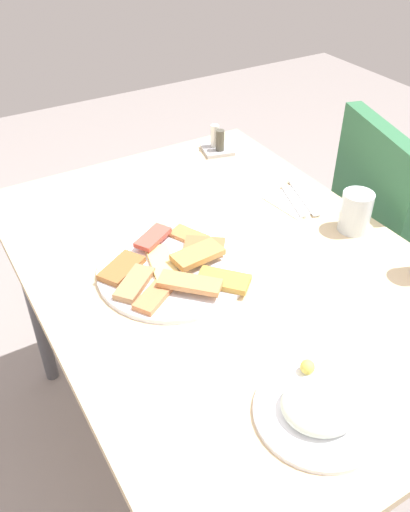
# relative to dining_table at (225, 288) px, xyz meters

# --- Properties ---
(ground_plane) EXTENTS (6.00, 6.00, 0.00)m
(ground_plane) POSITION_rel_dining_table_xyz_m (0.00, 0.00, -0.67)
(ground_plane) COLOR gray
(dining_table) EXTENTS (1.22, 0.86, 0.75)m
(dining_table) POSITION_rel_dining_table_xyz_m (0.00, 0.00, 0.00)
(dining_table) COLOR beige
(dining_table) RESTS_ON ground_plane
(dining_chair) EXTENTS (0.52, 0.52, 0.92)m
(dining_chair) POSITION_rel_dining_table_xyz_m (-0.05, 0.66, -0.14)
(dining_chair) COLOR #316E45
(dining_chair) RESTS_ON ground_plane
(pide_platter) EXTENTS (0.34, 0.34, 0.04)m
(pide_platter) POSITION_rel_dining_table_xyz_m (-0.03, -0.12, 0.09)
(pide_platter) COLOR white
(pide_platter) RESTS_ON dining_table
(salad_plate_greens) EXTENTS (0.22, 0.22, 0.06)m
(salad_plate_greens) POSITION_rel_dining_table_xyz_m (0.43, -0.09, 0.10)
(salad_plate_greens) COLOR white
(salad_plate_greens) RESTS_ON dining_table
(drinking_glass) EXTENTS (0.08, 0.08, 0.10)m
(drinking_glass) POSITION_rel_dining_table_xyz_m (0.05, 0.35, 0.13)
(drinking_glass) COLOR silver
(drinking_glass) RESTS_ON dining_table
(paper_napkin) EXTENTS (0.16, 0.16, 0.00)m
(paper_napkin) POSITION_rel_dining_table_xyz_m (-0.13, 0.32, 0.08)
(paper_napkin) COLOR white
(paper_napkin) RESTS_ON dining_table
(fork) EXTENTS (0.16, 0.07, 0.00)m
(fork) POSITION_rel_dining_table_xyz_m (-0.13, 0.30, 0.08)
(fork) COLOR silver
(fork) RESTS_ON paper_napkin
(spoon) EXTENTS (0.19, 0.08, 0.00)m
(spoon) POSITION_rel_dining_table_xyz_m (-0.13, 0.34, 0.08)
(spoon) COLOR silver
(spoon) RESTS_ON paper_napkin
(condiment_caddy) EXTENTS (0.11, 0.11, 0.08)m
(condiment_caddy) POSITION_rel_dining_table_xyz_m (-0.50, 0.28, 0.10)
(condiment_caddy) COLOR #B2B2B7
(condiment_caddy) RESTS_ON dining_table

